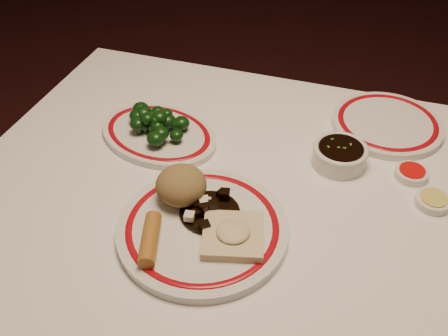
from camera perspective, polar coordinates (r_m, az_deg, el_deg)
dining_table at (r=0.99m, az=4.72°, el=-7.98°), size 1.20×0.90×0.75m
main_plate at (r=0.87m, az=-2.47°, el=-6.92°), size 0.31×0.31×0.02m
rice_mound at (r=0.89m, az=-4.92°, el=-1.96°), size 0.09×0.09×0.07m
spring_roll at (r=0.83m, az=-8.46°, el=-8.03°), size 0.06×0.11×0.03m
fried_wonton at (r=0.84m, az=1.03°, el=-7.62°), size 0.12×0.12×0.03m
stirfry_heap at (r=0.88m, az=-1.82°, el=-4.68°), size 0.11×0.11×0.03m
broccoli_plate at (r=1.08m, az=-7.48°, el=3.86°), size 0.31×0.29×0.02m
broccoli_pile at (r=1.07m, az=-7.85°, el=5.29°), size 0.14×0.12×0.05m
soy_bowl at (r=1.02m, az=13.07°, el=1.38°), size 0.11×0.11×0.04m
sweet_sour_dish at (r=1.04m, az=20.62°, el=-0.58°), size 0.06×0.06×0.02m
mustard_dish at (r=0.99m, az=22.75°, el=-3.50°), size 0.06×0.06×0.02m
far_plate at (r=1.16m, az=18.14°, el=4.84°), size 0.28×0.28×0.02m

